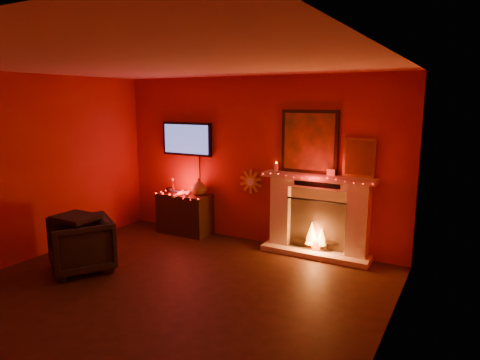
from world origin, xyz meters
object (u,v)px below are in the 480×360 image
object	(u,v)px
fireplace	(318,208)
armchair	(81,245)
console_table	(186,211)
tv	(187,139)
sunburst_clock	(251,182)

from	to	relation	value
fireplace	armchair	bearing A→B (deg)	-139.90
fireplace	console_table	xyz separation A→B (m)	(-2.37, -0.13, -0.33)
tv	console_table	xyz separation A→B (m)	(0.07, -0.19, -1.25)
sunburst_clock	console_table	distance (m)	1.34
console_table	armchair	xyz separation A→B (m)	(-0.25, -2.08, -0.03)
fireplace	tv	bearing A→B (deg)	178.50
fireplace	console_table	size ratio (longest dim) A/B	2.19
armchair	sunburst_clock	bearing A→B (deg)	90.28
fireplace	sunburst_clock	distance (m)	1.23
tv	console_table	size ratio (longest dim) A/B	1.24
console_table	armchair	distance (m)	2.09
sunburst_clock	fireplace	bearing A→B (deg)	-4.37
fireplace	tv	world-z (taller)	fireplace
fireplace	armchair	size ratio (longest dim) A/B	2.69
tv	console_table	distance (m)	1.27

